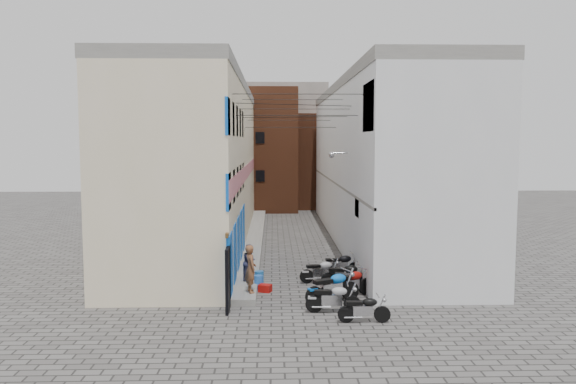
{
  "coord_description": "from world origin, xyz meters",
  "views": [
    {
      "loc": [
        -0.98,
        -19.11,
        5.77
      ],
      "look_at": [
        -0.18,
        11.1,
        3.0
      ],
      "focal_mm": 35.0,
      "sensor_mm": 36.0,
      "label": 1
    }
  ],
  "objects": [
    {
      "name": "motorcycle_b",
      "position": [
        1.03,
        -0.74,
        0.54
      ],
      "size": [
        1.91,
        0.73,
        1.08
      ],
      "primitive_type": null,
      "rotation": [
        0.0,
        0.0,
        -1.65
      ],
      "color": "#98989C",
      "rests_on": "ground"
    },
    {
      "name": "water_jug_far",
      "position": [
        -1.55,
        2.93,
        0.29
      ],
      "size": [
        0.41,
        0.41,
        0.57
      ],
      "primitive_type": "cylinder",
      "rotation": [
        0.0,
        0.0,
        0.14
      ],
      "color": "#246AB6",
      "rests_on": "ground"
    },
    {
      "name": "building_far_brick_right",
      "position": [
        3.0,
        30.0,
        4.0
      ],
      "size": [
        5.0,
        6.0,
        8.0
      ],
      "primitive_type": "cube",
      "color": "brown",
      "rests_on": "ground"
    },
    {
      "name": "motorcycle_c",
      "position": [
        1.13,
        0.4,
        0.63
      ],
      "size": [
        2.26,
        1.57,
        1.26
      ],
      "primitive_type": null,
      "rotation": [
        0.0,
        0.0,
        -1.12
      ],
      "color": "blue",
      "rests_on": "ground"
    },
    {
      "name": "motorcycle_e",
      "position": [
        1.84,
        2.41,
        0.56
      ],
      "size": [
        1.96,
        0.72,
        1.11
      ],
      "primitive_type": null,
      "rotation": [
        0.0,
        0.0,
        -1.63
      ],
      "color": "black",
      "rests_on": "ground"
    },
    {
      "name": "person_b",
      "position": [
        -1.92,
        2.79,
        0.97
      ],
      "size": [
        0.79,
        0.86,
        1.44
      ],
      "primitive_type": "imported",
      "rotation": [
        0.0,
        0.0,
        1.13
      ],
      "color": "#313149",
      "rests_on": "plinth"
    },
    {
      "name": "far_shopfront",
      "position": [
        0.0,
        25.2,
        1.2
      ],
      "size": [
        2.0,
        0.3,
        2.4
      ],
      "primitive_type": "cube",
      "color": "black",
      "rests_on": "ground"
    },
    {
      "name": "motorcycle_g",
      "position": [
        1.89,
        4.37,
        0.54
      ],
      "size": [
        1.93,
        0.82,
        1.09
      ],
      "primitive_type": null,
      "rotation": [
        0.0,
        0.0,
        -1.45
      ],
      "color": "black",
      "rests_on": "ground"
    },
    {
      "name": "water_jug_near",
      "position": [
        -1.55,
        2.3,
        0.28
      ],
      "size": [
        0.44,
        0.44,
        0.55
      ],
      "primitive_type": "cylinder",
      "rotation": [
        0.0,
        0.0,
        -0.29
      ],
      "color": "blue",
      "rests_on": "ground"
    },
    {
      "name": "ground",
      "position": [
        0.0,
        0.0,
        0.0
      ],
      "size": [
        90.0,
        90.0,
        0.0
      ],
      "primitive_type": "plane",
      "color": "#514E4C",
      "rests_on": "ground"
    },
    {
      "name": "building_right",
      "position": [
        5.0,
        13.0,
        4.51
      ],
      "size": [
        5.94,
        26.0,
        9.0
      ],
      "color": "silver",
      "rests_on": "ground"
    },
    {
      "name": "building_far_brick_left",
      "position": [
        -2.0,
        28.0,
        5.0
      ],
      "size": [
        6.0,
        6.0,
        10.0
      ],
      "primitive_type": "cube",
      "color": "brown",
      "rests_on": "ground"
    },
    {
      "name": "plinth",
      "position": [
        -2.05,
        13.0,
        0.12
      ],
      "size": [
        0.9,
        26.0,
        0.25
      ],
      "primitive_type": "cube",
      "color": "slate",
      "rests_on": "ground"
    },
    {
      "name": "motorcycle_f",
      "position": [
        0.97,
        3.31,
        0.52
      ],
      "size": [
        1.87,
        0.89,
        1.04
      ],
      "primitive_type": null,
      "rotation": [
        0.0,
        0.0,
        -1.39
      ],
      "color": "#A9A8AD",
      "rests_on": "ground"
    },
    {
      "name": "motorcycle_d",
      "position": [
        1.89,
        1.19,
        0.57
      ],
      "size": [
        2.01,
        1.49,
        1.13
      ],
      "primitive_type": null,
      "rotation": [
        0.0,
        0.0,
        -1.07
      ],
      "color": "#97100A",
      "rests_on": "ground"
    },
    {
      "name": "building_far_concrete",
      "position": [
        0.0,
        34.0,
        5.5
      ],
      "size": [
        8.0,
        5.0,
        11.0
      ],
      "primitive_type": "cube",
      "color": "slate",
      "rests_on": "ground"
    },
    {
      "name": "person_a",
      "position": [
        -1.81,
        1.0,
        1.12
      ],
      "size": [
        0.58,
        0.73,
        1.74
      ],
      "primitive_type": "imported",
      "rotation": [
        0.0,
        0.0,
        1.85
      ],
      "color": "brown",
      "rests_on": "plinth"
    },
    {
      "name": "building_left",
      "position": [
        -4.98,
        12.95,
        4.5
      ],
      "size": [
        5.1,
        27.0,
        9.0
      ],
      "color": "beige",
      "rests_on": "ground"
    },
    {
      "name": "red_crate",
      "position": [
        -1.3,
        1.93,
        0.14
      ],
      "size": [
        0.56,
        0.49,
        0.29
      ],
      "primitive_type": "cube",
      "rotation": [
        0.0,
        0.0,
        -0.39
      ],
      "color": "#A70F0B",
      "rests_on": "ground"
    },
    {
      "name": "overhead_wires",
      "position": [
        0.0,
        7.64,
        7.12
      ],
      "size": [
        5.8,
        13.02,
        1.32
      ],
      "color": "black",
      "rests_on": "ground"
    },
    {
      "name": "motorcycle_a",
      "position": [
        1.9,
        -1.79,
        0.49
      ],
      "size": [
        1.69,
        0.57,
        0.97
      ],
      "primitive_type": null,
      "rotation": [
        0.0,
        0.0,
        -1.59
      ],
      "color": "black",
      "rests_on": "ground"
    }
  ]
}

